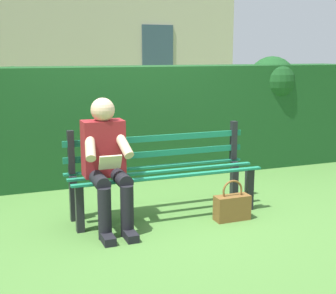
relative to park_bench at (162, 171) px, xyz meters
name	(u,v)px	position (x,y,z in m)	size (l,w,h in m)	color
ground	(164,215)	(0.00, 0.07, -0.43)	(60.00, 60.00, 0.00)	#477533
park_bench	(162,171)	(0.00, 0.00, 0.00)	(1.90, 0.48, 0.87)	black
person_seated	(107,160)	(0.60, 0.17, 0.20)	(0.44, 0.73, 1.19)	maroon
hedge_backdrop	(145,118)	(-0.33, -1.55, 0.31)	(6.26, 0.82, 1.54)	#19471E
handbag	(232,207)	(-0.56, 0.44, -0.30)	(0.34, 0.14, 0.40)	brown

